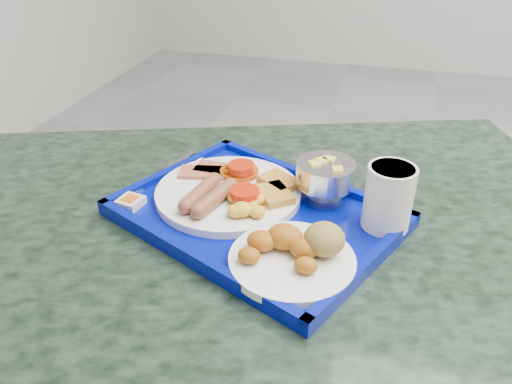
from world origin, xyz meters
The scene contains 9 objects.
table centered at (-1.18, -0.42, 0.55)m, with size 1.38×1.14×0.74m.
tray centered at (-1.19, -0.41, 0.75)m, with size 0.52×0.47×0.03m.
main_plate centered at (-1.24, -0.38, 0.77)m, with size 0.25×0.25×0.04m.
bread_plate centered at (-1.10, -0.52, 0.77)m, with size 0.18×0.18×0.06m.
fruit_bowl centered at (-1.08, -0.33, 0.80)m, with size 0.10×0.10×0.07m.
juice_cup centered at (-0.98, -0.39, 0.81)m, with size 0.07×0.07×0.10m.
spoon centered at (-1.35, -0.28, 0.76)m, with size 0.07×0.15×0.01m.
knife centered at (-1.39, -0.33, 0.76)m, with size 0.01×0.19×0.00m, color silver.
jam_packet centered at (-1.40, -0.45, 0.76)m, with size 0.05×0.05×0.02m.
Camera 1 is at (-1.00, -1.08, 1.21)m, focal length 35.00 mm.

